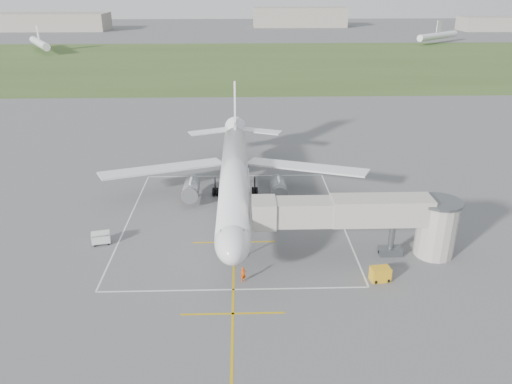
{
  "coord_description": "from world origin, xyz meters",
  "views": [
    {
      "loc": [
        1.0,
        -63.08,
        29.4
      ],
      "look_at": [
        2.83,
        -4.0,
        4.0
      ],
      "focal_mm": 35.0,
      "sensor_mm": 36.0,
      "label": 1
    }
  ],
  "objects_px": {
    "jet_bridge": "(374,218)",
    "gpu_unit": "(380,274)",
    "baggage_cart": "(101,238)",
    "ramp_worker_wing": "(183,195)",
    "ramp_worker_nose": "(243,275)",
    "airliner": "(234,176)"
  },
  "relations": [
    {
      "from": "baggage_cart",
      "to": "ramp_worker_nose",
      "type": "bearing_deg",
      "value": -40.68
    },
    {
      "from": "ramp_worker_nose",
      "to": "ramp_worker_wing",
      "type": "height_order",
      "value": "ramp_worker_wing"
    },
    {
      "from": "baggage_cart",
      "to": "ramp_worker_wing",
      "type": "relative_size",
      "value": 1.3
    },
    {
      "from": "gpu_unit",
      "to": "baggage_cart",
      "type": "bearing_deg",
      "value": 156.44
    },
    {
      "from": "ramp_worker_nose",
      "to": "ramp_worker_wing",
      "type": "bearing_deg",
      "value": 83.85
    },
    {
      "from": "jet_bridge",
      "to": "baggage_cart",
      "type": "xyz_separation_m",
      "value": [
        -31.68,
        3.61,
        -3.98
      ]
    },
    {
      "from": "airliner",
      "to": "jet_bridge",
      "type": "distance_m",
      "value": 21.22
    },
    {
      "from": "airliner",
      "to": "baggage_cart",
      "type": "relative_size",
      "value": 19.62
    },
    {
      "from": "jet_bridge",
      "to": "baggage_cart",
      "type": "relative_size",
      "value": 9.82
    },
    {
      "from": "jet_bridge",
      "to": "ramp_worker_wing",
      "type": "distance_m",
      "value": 28.29
    },
    {
      "from": "jet_bridge",
      "to": "ramp_worker_nose",
      "type": "distance_m",
      "value": 15.99
    },
    {
      "from": "gpu_unit",
      "to": "baggage_cart",
      "type": "height_order",
      "value": "gpu_unit"
    },
    {
      "from": "jet_bridge",
      "to": "ramp_worker_wing",
      "type": "height_order",
      "value": "jet_bridge"
    },
    {
      "from": "airliner",
      "to": "gpu_unit",
      "type": "xyz_separation_m",
      "value": [
        15.47,
        -19.49,
        -3.65
      ]
    },
    {
      "from": "baggage_cart",
      "to": "ramp_worker_wing",
      "type": "distance_m",
      "value": 15.0
    },
    {
      "from": "ramp_worker_nose",
      "to": "airliner",
      "type": "bearing_deg",
      "value": 65.05
    },
    {
      "from": "jet_bridge",
      "to": "gpu_unit",
      "type": "distance_m",
      "value": 6.6
    },
    {
      "from": "jet_bridge",
      "to": "gpu_unit",
      "type": "height_order",
      "value": "jet_bridge"
    },
    {
      "from": "airliner",
      "to": "baggage_cart",
      "type": "bearing_deg",
      "value": -146.3
    },
    {
      "from": "jet_bridge",
      "to": "baggage_cart",
      "type": "height_order",
      "value": "jet_bridge"
    },
    {
      "from": "airliner",
      "to": "gpu_unit",
      "type": "height_order",
      "value": "airliner"
    },
    {
      "from": "jet_bridge",
      "to": "gpu_unit",
      "type": "bearing_deg",
      "value": -92.76
    }
  ]
}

